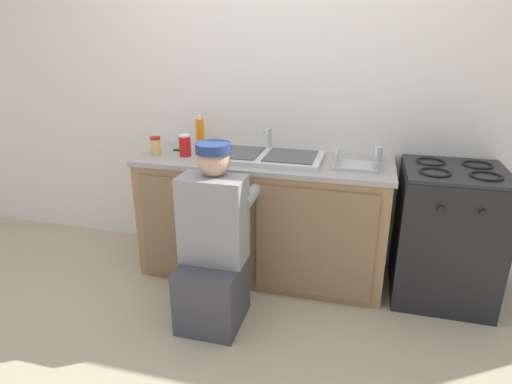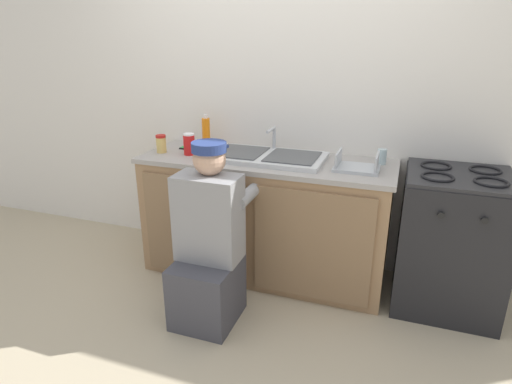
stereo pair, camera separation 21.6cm
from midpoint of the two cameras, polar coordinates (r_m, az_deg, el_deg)
name	(u,v)px [view 1 (the left image)]	position (r m, az deg, el deg)	size (l,w,h in m)	color
ground_plane	(252,290)	(3.04, -2.59, -13.03)	(12.00, 12.00, 0.00)	tan
back_wall	(275,96)	(3.20, 0.60, 12.71)	(6.00, 0.10, 2.50)	silver
counter_cabinet	(263,219)	(3.09, -1.10, -3.67)	(1.71, 0.62, 0.83)	#997551
countertop	(263,161)	(2.95, -1.11, 4.13)	(1.75, 0.62, 0.03)	#9E9993
sink_double_basin	(264,156)	(2.94, -1.10, 4.81)	(0.80, 0.44, 0.19)	silver
stove_range	(446,234)	(3.02, 22.14, -5.24)	(0.62, 0.62, 0.90)	black
plumber_person	(213,252)	(2.58, -8.14, -7.91)	(0.42, 0.61, 1.10)	#3F3F47
water_glass	(378,154)	(2.96, 13.94, 4.92)	(0.06, 0.06, 0.10)	#ADC6CC
soda_cup_red	(185,146)	(3.05, -11.47, 6.07)	(0.08, 0.08, 0.15)	red
dish_rack_tray	(356,164)	(2.79, 10.98, 3.70)	(0.28, 0.22, 0.11)	#B2B7BC
condiment_jar	(156,146)	(3.14, -15.18, 5.96)	(0.07, 0.07, 0.13)	#DBB760
cell_phone	(181,148)	(3.27, -11.82, 5.73)	(0.07, 0.14, 0.01)	black
soap_bottle_orange	(200,133)	(3.24, -9.38, 7.71)	(0.06, 0.06, 0.25)	orange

